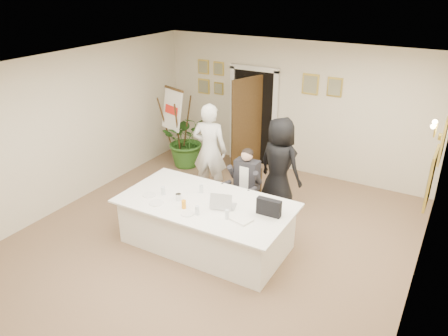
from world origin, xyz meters
TOP-DOWN VIEW (x-y plane):
  - floor at (0.00, 0.00)m, footprint 7.00×7.00m
  - ceiling at (0.00, 0.00)m, footprint 6.00×7.00m
  - wall_back at (0.00, 3.50)m, footprint 6.00×0.10m
  - wall_left at (-3.00, 0.00)m, footprint 0.10×7.00m
  - wall_right at (3.00, 0.00)m, footprint 0.10×7.00m
  - doorway at (-0.88, 3.32)m, footprint 1.14×0.86m
  - pictures_back_wall at (-0.80, 3.47)m, footprint 3.40×0.06m
  - pictures_right_wall at (2.97, 1.20)m, footprint 0.06×2.20m
  - wall_sconce at (2.90, 1.20)m, footprint 0.20×0.30m
  - conference_table at (-0.02, 0.05)m, footprint 2.69×1.44m
  - seated_man at (0.13, 1.11)m, footprint 0.69×0.72m
  - flip_chart at (-2.25, 2.42)m, footprint 0.63×0.48m
  - standing_man at (-0.90, 1.60)m, footprint 0.75×0.57m
  - standing_woman at (0.50, 1.69)m, footprint 0.98×0.77m
  - potted_palm at (-2.06, 2.55)m, footprint 1.46×1.44m
  - laptop at (0.30, 0.07)m, footprint 0.42×0.44m
  - laptop_bag at (0.98, 0.17)m, footprint 0.37×0.11m
  - paper_stack at (0.70, -0.16)m, footprint 0.36×0.30m
  - plate_left at (-0.92, -0.21)m, footprint 0.22×0.22m
  - plate_mid at (-0.65, -0.37)m, footprint 0.24×0.24m
  - plate_near at (-0.06, -0.40)m, footprint 0.22×0.22m
  - glass_a at (-0.74, -0.08)m, footprint 0.07×0.07m
  - glass_b at (0.07, -0.34)m, footprint 0.07×0.07m
  - glass_c at (0.51, -0.23)m, footprint 0.08×0.08m
  - glass_d at (-0.25, 0.28)m, footprint 0.08×0.08m
  - oj_glass at (-0.20, -0.28)m, footprint 0.08×0.08m
  - steel_jug at (-0.42, -0.11)m, footprint 0.11×0.11m

SIDE VIEW (x-z plane):
  - floor at x=0.00m, z-range 0.00..0.00m
  - conference_table at x=-0.02m, z-range 0.01..0.78m
  - potted_palm at x=-2.06m, z-range 0.00..1.22m
  - seated_man at x=0.13m, z-range 0.00..1.33m
  - plate_left at x=-0.92m, z-range 0.78..0.79m
  - plate_mid at x=-0.65m, z-range 0.78..0.79m
  - plate_near at x=-0.06m, z-range 0.78..0.79m
  - paper_stack at x=0.70m, z-range 0.78..0.81m
  - flip_chart at x=-2.25m, z-range -0.06..1.69m
  - steel_jug at x=-0.42m, z-range 0.78..0.89m
  - oj_glass at x=-0.20m, z-range 0.78..0.91m
  - glass_a at x=-0.74m, z-range 0.77..0.92m
  - glass_b at x=0.07m, z-range 0.77..0.92m
  - glass_c at x=0.51m, z-range 0.77..0.92m
  - glass_d at x=-0.25m, z-range 0.77..0.92m
  - standing_woman at x=0.50m, z-range 0.00..1.76m
  - laptop_bag at x=0.98m, z-range 0.78..1.03m
  - laptop at x=0.30m, z-range 0.78..1.05m
  - standing_man at x=-0.90m, z-range 0.00..1.84m
  - doorway at x=-0.88m, z-range -0.06..2.14m
  - wall_back at x=0.00m, z-range 0.00..2.80m
  - wall_left at x=-3.00m, z-range 0.00..2.80m
  - wall_right at x=3.00m, z-range 0.00..2.80m
  - pictures_right_wall at x=2.97m, z-range 1.35..2.15m
  - pictures_back_wall at x=-0.80m, z-range 1.45..2.25m
  - wall_sconce at x=2.90m, z-range 1.98..2.22m
  - ceiling at x=0.00m, z-range 2.79..2.81m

